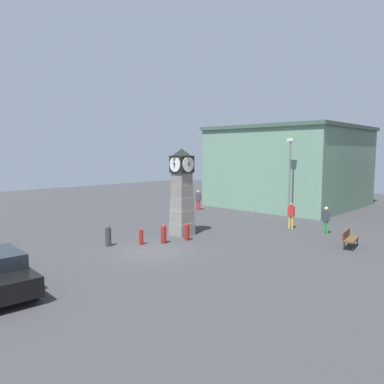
% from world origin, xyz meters
% --- Properties ---
extents(ground_plane, '(71.16, 71.16, 0.00)m').
position_xyz_m(ground_plane, '(0.00, 0.00, 0.00)').
color(ground_plane, '#38383A').
extents(clock_tower, '(1.40, 1.40, 5.15)m').
position_xyz_m(clock_tower, '(-1.62, 3.53, 2.55)').
color(clock_tower, gray).
rests_on(clock_tower, ground_plane).
extents(bollard_near_tower, '(0.28, 0.28, 0.97)m').
position_xyz_m(bollard_near_tower, '(-0.44, 2.79, 0.49)').
color(bollard_near_tower, maroon).
rests_on(bollard_near_tower, ground_plane).
extents(bollard_mid_row, '(0.30, 0.30, 1.04)m').
position_xyz_m(bollard_mid_row, '(-0.82, 1.40, 0.52)').
color(bollard_mid_row, maroon).
rests_on(bollard_mid_row, ground_plane).
extents(bollard_far_row, '(0.23, 0.23, 0.87)m').
position_xyz_m(bollard_far_row, '(-1.44, 0.36, 0.44)').
color(bollard_far_row, maroon).
rests_on(bollard_far_row, ground_plane).
extents(bollard_end_row, '(0.31, 0.31, 1.09)m').
position_xyz_m(bollard_end_row, '(-2.40, -1.06, 0.55)').
color(bollard_end_row, '#333338').
rests_on(bollard_end_row, ground_plane).
extents(bench, '(0.84, 1.67, 0.90)m').
position_xyz_m(bench, '(6.69, 7.61, 0.52)').
color(bench, brown).
rests_on(bench, ground_plane).
extents(pedestrian_near_bench, '(0.46, 0.39, 1.68)m').
position_xyz_m(pedestrian_near_bench, '(-7.81, 11.26, 0.96)').
color(pedestrian_near_bench, red).
rests_on(pedestrian_near_bench, ground_plane).
extents(pedestrian_crossing_lot, '(0.44, 0.32, 1.68)m').
position_xyz_m(pedestrian_crossing_lot, '(1.97, 9.86, 0.96)').
color(pedestrian_crossing_lot, gold).
rests_on(pedestrian_crossing_lot, ground_plane).
extents(pedestrian_by_cars, '(0.43, 0.47, 1.66)m').
position_xyz_m(pedestrian_by_cars, '(4.29, 9.95, 0.95)').
color(pedestrian_by_cars, '#338C4C').
rests_on(pedestrian_by_cars, ground_plane).
extents(street_lamp_near_road, '(0.50, 0.24, 7.01)m').
position_xyz_m(street_lamp_near_road, '(-3.07, 14.78, 4.01)').
color(street_lamp_near_road, slate).
rests_on(street_lamp_near_road, ground_plane).
extents(street_lamp_far_side, '(0.50, 0.24, 5.96)m').
position_xyz_m(street_lamp_far_side, '(-0.03, 12.94, 3.47)').
color(street_lamp_far_side, slate).
rests_on(street_lamp_far_side, ground_plane).
extents(warehouse_blue_far, '(12.31, 12.49, 7.20)m').
position_xyz_m(warehouse_blue_far, '(-3.98, 19.57, 3.61)').
color(warehouse_blue_far, gray).
rests_on(warehouse_blue_far, ground_plane).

